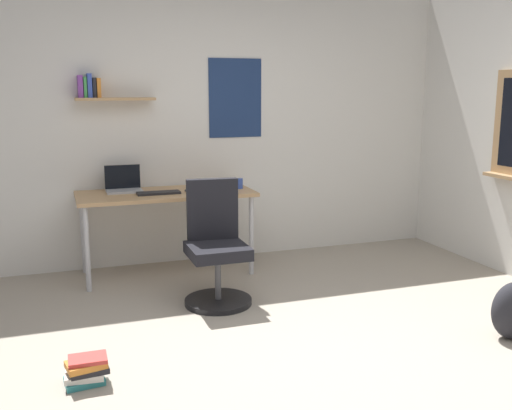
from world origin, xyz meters
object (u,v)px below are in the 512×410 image
object	(u,v)px
laptop	(124,185)
desk	(166,200)
computer_mouse	(190,190)
coffee_mug	(239,183)
office_chair	(216,251)
book_stack_on_floor	(86,371)
keyboard	(159,193)

from	to	relation	value
laptop	desk	bearing A→B (deg)	-24.26
computer_mouse	coffee_mug	xyz separation A→B (m)	(0.46, 0.05, 0.03)
desk	office_chair	bearing A→B (deg)	-74.85
coffee_mug	book_stack_on_floor	distance (m)	2.47
book_stack_on_floor	laptop	bearing A→B (deg)	76.84
coffee_mug	computer_mouse	bearing A→B (deg)	-173.82
keyboard	coffee_mug	distance (m)	0.74
office_chair	laptop	bearing A→B (deg)	119.93
desk	computer_mouse	bearing A→B (deg)	-22.07
office_chair	book_stack_on_floor	world-z (taller)	office_chair
keyboard	computer_mouse	bearing A→B (deg)	0.00
desk	coffee_mug	distance (m)	0.68
office_chair	coffee_mug	bearing A→B (deg)	61.34
laptop	office_chair	bearing A→B (deg)	-60.07
office_chair	computer_mouse	world-z (taller)	office_chair
desk	book_stack_on_floor	distance (m)	2.13
computer_mouse	book_stack_on_floor	bearing A→B (deg)	-119.72
coffee_mug	book_stack_on_floor	world-z (taller)	coffee_mug
laptop	book_stack_on_floor	size ratio (longest dim) A/B	1.24
office_chair	computer_mouse	distance (m)	0.83
keyboard	book_stack_on_floor	bearing A→B (deg)	-112.51
desk	office_chair	world-z (taller)	office_chair
laptop	keyboard	distance (m)	0.36
desk	coffee_mug	xyz separation A→B (m)	(0.66, -0.03, 0.12)
book_stack_on_floor	keyboard	bearing A→B (deg)	67.49
office_chair	laptop	world-z (taller)	laptop
book_stack_on_floor	desk	bearing A→B (deg)	66.39
office_chair	keyboard	xyz separation A→B (m)	(-0.30, 0.75, 0.35)
computer_mouse	coffee_mug	world-z (taller)	coffee_mug
office_chair	coffee_mug	size ratio (longest dim) A/B	10.33
coffee_mug	keyboard	bearing A→B (deg)	-176.14
laptop	book_stack_on_floor	xyz separation A→B (m)	(-0.47, -2.03, -0.72)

